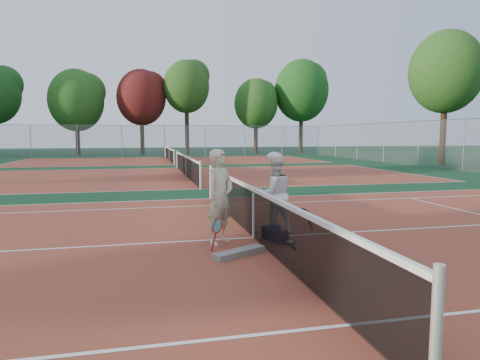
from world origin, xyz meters
name	(u,v)px	position (x,y,z in m)	size (l,w,h in m)	color
ground	(254,238)	(0.00, 0.00, 0.00)	(130.00, 130.00, 0.00)	#0D311A
court_main	(254,238)	(0.00, 0.00, 0.00)	(23.77, 10.97, 0.01)	brown
court_far_a	(186,176)	(0.00, 13.50, 0.00)	(23.77, 10.97, 0.01)	brown
court_far_b	(169,161)	(0.00, 27.00, 0.00)	(23.77, 10.97, 0.01)	brown
net_main	(254,213)	(0.00, 0.00, 0.51)	(0.10, 10.98, 1.02)	black
net_far_a	(186,166)	(0.00, 13.50, 0.51)	(0.10, 10.98, 1.02)	black
net_far_b	(169,154)	(0.00, 27.00, 0.51)	(0.10, 10.98, 1.02)	black
fence_back	(165,141)	(0.00, 34.00, 1.50)	(32.00, 0.06, 3.00)	slate
player_a	(220,197)	(-0.75, -0.28, 0.91)	(0.66, 0.43, 1.81)	beige
player_b	(274,194)	(0.52, 0.29, 0.83)	(0.81, 0.63, 1.66)	white
racket_red	(217,234)	(-0.88, -0.76, 0.29)	(0.20, 0.27, 0.58)	maroon
racket_black_held	(305,220)	(1.21, 0.28, 0.26)	(0.36, 0.27, 0.51)	black
racket_spare	(289,242)	(0.53, -0.64, 0.04)	(0.60, 0.27, 0.08)	black
sports_bag_navy	(272,232)	(0.33, -0.16, 0.13)	(0.34, 0.23, 0.27)	black
sports_bag_purple	(280,237)	(0.39, -0.51, 0.12)	(0.29, 0.20, 0.24)	black
net_cover_canvas	(239,253)	(-0.58, -1.21, 0.05)	(1.03, 0.24, 0.11)	slate
water_bottle	(280,235)	(0.40, -0.51, 0.15)	(0.09, 0.09, 0.30)	#ADC8DB
tree_back_1	(76,100)	(-8.50, 38.05, 5.55)	(5.46, 5.46, 8.71)	#382314
tree_back_maroon	(141,98)	(-2.09, 37.89, 5.94)	(5.05, 5.05, 8.87)	#382314
tree_back_3	(186,87)	(2.53, 37.22, 7.07)	(4.79, 4.79, 9.87)	#382314
tree_back_4	(256,104)	(10.16, 37.67, 5.50)	(4.77, 4.77, 8.26)	#382314
tree_back_5	(302,91)	(15.48, 37.74, 7.02)	(6.04, 6.04, 10.51)	#382314
tree_right_1	(446,72)	(18.67, 18.23, 6.44)	(5.00, 5.00, 9.34)	#382314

